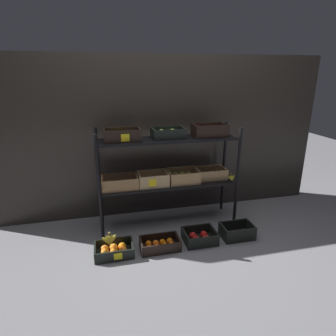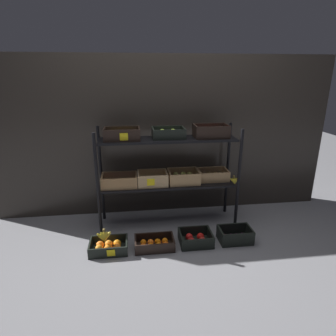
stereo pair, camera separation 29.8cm
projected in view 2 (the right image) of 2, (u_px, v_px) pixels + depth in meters
ground_plane at (168, 222)px, 3.18m from camera, size 10.00×10.00×0.00m
storefront_wall at (164, 137)px, 3.26m from camera, size 3.82×0.12×1.77m
display_rack at (168, 162)px, 2.97m from camera, size 1.53×0.38×1.08m
crate_ground_orange at (109, 247)px, 2.66m from camera, size 0.35×0.25×0.10m
crate_ground_tangerine at (154, 244)px, 2.71m from camera, size 0.37×0.22×0.10m
crate_ground_apple_red at (196, 239)px, 2.78m from camera, size 0.31×0.26×0.12m
crate_ground_plum at (235, 236)px, 2.81m from camera, size 0.32×0.21×0.14m
banana_bunch_loose at (104, 236)px, 2.61m from camera, size 0.15×0.05×0.13m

